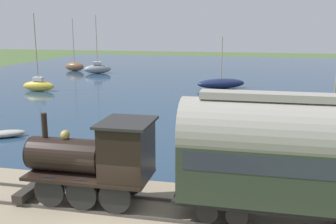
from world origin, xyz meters
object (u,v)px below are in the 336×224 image
at_px(steam_locomotive, 98,156).
at_px(rowboat_far_out, 205,168).
at_px(sailboat_gray, 98,69).
at_px(rowboat_near_shore, 314,146).
at_px(passenger_coach, 296,153).
at_px(sailboat_brown, 75,66).
at_px(sailboat_yellow, 39,85).
at_px(sailboat_navy, 221,83).
at_px(rowboat_off_pier, 6,134).
at_px(sailboat_green, 333,115).
at_px(rowboat_mid_harbor, 135,138).

distance_m(steam_locomotive, rowboat_far_out, 6.90).
xyz_separation_m(sailboat_gray, rowboat_near_shore, (-33.31, -27.40, -0.52)).
bearing_deg(passenger_coach, steam_locomotive, 90.00).
height_order(sailboat_brown, sailboat_gray, sailboat_gray).
bearing_deg(rowboat_near_shore, sailboat_yellow, 1.93).
bearing_deg(rowboat_near_shore, sailboat_brown, -15.39).
bearing_deg(sailboat_brown, rowboat_far_out, -141.01).
bearing_deg(passenger_coach, sailboat_navy, 9.11).
bearing_deg(rowboat_far_out, rowboat_off_pier, 71.54).
bearing_deg(sailboat_gray, sailboat_yellow, 157.76).
height_order(sailboat_green, sailboat_yellow, sailboat_yellow).
bearing_deg(sailboat_navy, sailboat_green, -171.54).
bearing_deg(steam_locomotive, passenger_coach, -90.00).
xyz_separation_m(passenger_coach, sailboat_gray, (43.77, 25.24, -2.28)).
distance_m(passenger_coach, sailboat_yellow, 36.72).
distance_m(sailboat_yellow, rowboat_mid_harbor, 23.73).
distance_m(sailboat_gray, rowboat_far_out, 43.83).
bearing_deg(rowboat_off_pier, rowboat_mid_harbor, -120.08).
bearing_deg(sailboat_navy, passenger_coach, 164.32).
bearing_deg(rowboat_mid_harbor, sailboat_green, -46.90).
xyz_separation_m(sailboat_gray, rowboat_off_pier, (-34.78, -7.94, -0.53)).
height_order(sailboat_yellow, rowboat_far_out, sailboat_yellow).
relative_size(rowboat_off_pier, rowboat_near_shore, 1.29).
xyz_separation_m(rowboat_mid_harbor, rowboat_far_out, (-4.06, -4.89, -0.10)).
bearing_deg(sailboat_yellow, sailboat_gray, -2.44).
distance_m(passenger_coach, sailboat_gray, 50.57).
bearing_deg(rowboat_mid_harbor, steam_locomotive, -160.29).
relative_size(sailboat_yellow, rowboat_near_shore, 4.35).
xyz_separation_m(steam_locomotive, rowboat_mid_harbor, (9.65, 1.55, -2.14)).
xyz_separation_m(rowboat_mid_harbor, rowboat_off_pier, (-0.67, 8.71, -0.04)).
height_order(rowboat_near_shore, rowboat_far_out, rowboat_near_shore).
height_order(steam_locomotive, sailboat_gray, sailboat_gray).
relative_size(sailboat_green, rowboat_far_out, 2.86).
relative_size(sailboat_green, sailboat_yellow, 0.95).
height_order(sailboat_green, sailboat_brown, sailboat_brown).
relative_size(sailboat_navy, rowboat_mid_harbor, 3.08).
bearing_deg(rowboat_near_shore, sailboat_green, -74.65).
height_order(steam_locomotive, rowboat_near_shore, steam_locomotive).
distance_m(rowboat_mid_harbor, rowboat_near_shore, 10.79).
bearing_deg(sailboat_navy, steam_locomotive, 152.12).
height_order(steam_locomotive, rowboat_off_pier, steam_locomotive).
xyz_separation_m(sailboat_green, sailboat_yellow, (8.59, 29.70, 0.13)).
bearing_deg(rowboat_mid_harbor, sailboat_navy, 2.40).
xyz_separation_m(sailboat_brown, rowboat_far_out, (-40.63, -26.56, -0.58)).
bearing_deg(sailboat_gray, steam_locomotive, -179.73).
relative_size(sailboat_brown, sailboat_yellow, 0.98).
relative_size(rowboat_off_pier, rowboat_far_out, 0.89).
distance_m(steam_locomotive, passenger_coach, 7.07).
bearing_deg(passenger_coach, rowboat_near_shore, -11.68).
bearing_deg(rowboat_mid_harbor, rowboat_near_shore, -75.17).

